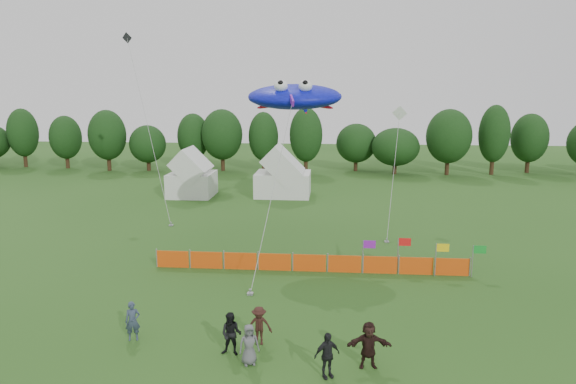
# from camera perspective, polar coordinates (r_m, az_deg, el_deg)

# --- Properties ---
(ground) EXTENTS (160.00, 160.00, 0.00)m
(ground) POSITION_cam_1_polar(r_m,az_deg,el_deg) (21.74, -1.39, -16.76)
(ground) COLOR #234C16
(ground) RESTS_ON ground
(treeline) EXTENTS (104.57, 8.78, 8.36)m
(treeline) POSITION_cam_1_polar(r_m,az_deg,el_deg) (64.29, 4.37, 5.86)
(treeline) COLOR #382314
(treeline) RESTS_ON ground
(tent_left) EXTENTS (4.28, 4.28, 3.78)m
(tent_left) POSITION_cam_1_polar(r_m,az_deg,el_deg) (50.87, -10.64, 1.68)
(tent_left) COLOR silver
(tent_left) RESTS_ON ground
(tent_right) EXTENTS (5.38, 4.31, 3.80)m
(tent_right) POSITION_cam_1_polar(r_m,az_deg,el_deg) (50.13, -0.56, 1.75)
(tent_right) COLOR silver
(tent_right) RESTS_ON ground
(barrier_fence) EXTENTS (17.90, 0.06, 1.00)m
(barrier_fence) POSITION_cam_1_polar(r_m,az_deg,el_deg) (29.62, 2.38, -7.88)
(barrier_fence) COLOR #DA470C
(barrier_fence) RESTS_ON ground
(flag_row) EXTENTS (6.73, 0.62, 2.00)m
(flag_row) POSITION_cam_1_polar(r_m,az_deg,el_deg) (29.77, 14.41, -6.51)
(flag_row) COLOR gray
(flag_row) RESTS_ON ground
(spectator_a) EXTENTS (0.70, 0.57, 1.66)m
(spectator_a) POSITION_cam_1_polar(r_m,az_deg,el_deg) (22.78, -16.88, -13.57)
(spectator_a) COLOR #2F3B4F
(spectator_a) RESTS_ON ground
(spectator_b) EXTENTS (0.90, 0.73, 1.74)m
(spectator_b) POSITION_cam_1_polar(r_m,az_deg,el_deg) (20.86, -6.31, -15.42)
(spectator_b) COLOR black
(spectator_b) RESTS_ON ground
(spectator_c) EXTENTS (1.10, 0.69, 1.62)m
(spectator_c) POSITION_cam_1_polar(r_m,az_deg,el_deg) (21.57, -3.23, -14.60)
(spectator_c) COLOR black
(spectator_c) RESTS_ON ground
(spectator_d) EXTENTS (1.08, 0.84, 1.72)m
(spectator_d) POSITION_cam_1_polar(r_m,az_deg,el_deg) (19.39, 4.36, -17.62)
(spectator_d) COLOR black
(spectator_d) RESTS_ON ground
(spectator_e) EXTENTS (0.90, 0.73, 1.58)m
(spectator_e) POSITION_cam_1_polar(r_m,az_deg,el_deg) (20.22, -4.34, -16.55)
(spectator_e) COLOR #56575C
(spectator_e) RESTS_ON ground
(spectator_f) EXTENTS (1.71, 0.69, 1.80)m
(spectator_f) POSITION_cam_1_polar(r_m,az_deg,el_deg) (20.14, 8.94, -16.42)
(spectator_f) COLOR black
(spectator_f) RESTS_ON ground
(stingray_kite) EXTENTS (5.94, 16.50, 10.87)m
(stingray_kite) POSITION_cam_1_polar(r_m,az_deg,el_deg) (33.25, 0.86, 10.51)
(stingray_kite) COLOR #0F16DF
(stingray_kite) RESTS_ON ground
(small_kite_white) EXTENTS (2.24, 7.88, 9.02)m
(small_kite_white) POSITION_cam_1_polar(r_m,az_deg,el_deg) (39.99, 11.95, 4.98)
(small_kite_white) COLOR white
(small_kite_white) RESTS_ON ground
(small_kite_dark) EXTENTS (6.34, 8.13, 15.14)m
(small_kite_dark) POSITION_cam_1_polar(r_m,az_deg,el_deg) (44.69, -15.82, 9.24)
(small_kite_dark) COLOR black
(small_kite_dark) RESTS_ON ground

